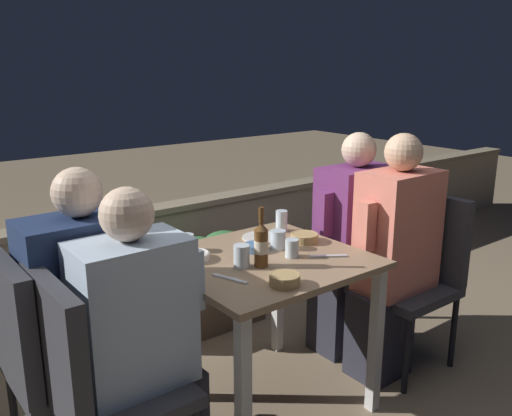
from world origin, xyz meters
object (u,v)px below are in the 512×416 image
at_px(person_purple_stripe, 350,243).
at_px(person_navy_jumper, 96,319).
at_px(person_blue_shirt, 144,344).
at_px(beer_bottle, 261,244).
at_px(person_coral_top, 392,257).
at_px(chair_right_far, 374,247).
at_px(chair_right_near, 416,264).
at_px(chair_left_far, 45,349).
at_px(chair_left_near, 89,375).

bearing_deg(person_purple_stripe, person_navy_jumper, -179.69).
xyz_separation_m(person_blue_shirt, beer_bottle, (0.60, 0.06, 0.25)).
distance_m(person_coral_top, person_purple_stripe, 0.32).
distance_m(person_coral_top, chair_right_far, 0.41).
bearing_deg(chair_right_near, chair_left_far, 170.52).
xyz_separation_m(chair_left_near, chair_left_far, (-0.07, 0.28, 0.00)).
bearing_deg(chair_right_far, person_purple_stripe, 180.00).
distance_m(chair_right_near, chair_right_far, 0.32).
height_order(person_coral_top, chair_right_far, person_coral_top).
bearing_deg(chair_left_near, chair_right_near, -0.96).
xyz_separation_m(chair_left_near, person_purple_stripe, (1.64, 0.29, 0.07)).
relative_size(chair_left_far, chair_right_near, 1.00).
bearing_deg(person_purple_stripe, person_coral_top, -96.28).
bearing_deg(person_navy_jumper, person_blue_shirt, -76.59).
height_order(chair_left_near, person_navy_jumper, person_navy_jumper).
xyz_separation_m(person_navy_jumper, chair_right_far, (1.70, 0.01, -0.06)).
height_order(chair_left_near, chair_right_near, same).
bearing_deg(chair_right_near, person_blue_shirt, 178.91).
relative_size(chair_left_near, chair_right_far, 1.00).
relative_size(chair_left_far, person_coral_top, 0.73).
relative_size(person_blue_shirt, chair_right_near, 1.29).
relative_size(person_navy_jumper, person_purple_stripe, 0.99).
relative_size(chair_left_near, person_navy_jumper, 0.75).
height_order(person_purple_stripe, beer_bottle, person_purple_stripe).
distance_m(chair_right_far, person_purple_stripe, 0.22).
height_order(person_navy_jumper, person_coral_top, person_coral_top).
bearing_deg(chair_right_far, chair_left_far, -179.76).
bearing_deg(chair_right_far, person_blue_shirt, -169.91).
xyz_separation_m(chair_right_near, beer_bottle, (-1.00, 0.09, 0.30)).
distance_m(person_navy_jumper, chair_right_near, 1.70).
height_order(chair_left_near, chair_right_far, same).
height_order(chair_left_far, person_navy_jumper, person_navy_jumper).
bearing_deg(person_purple_stripe, person_blue_shirt, -168.46).
xyz_separation_m(person_blue_shirt, chair_right_far, (1.64, 0.29, -0.05)).
distance_m(chair_left_near, person_blue_shirt, 0.22).
height_order(person_blue_shirt, person_coral_top, person_coral_top).
distance_m(person_blue_shirt, chair_right_far, 1.66).
bearing_deg(chair_left_near, beer_bottle, 3.92).
bearing_deg(person_purple_stripe, chair_right_near, -61.65).
relative_size(chair_right_near, person_coral_top, 0.73).
xyz_separation_m(chair_left_near, chair_right_near, (1.81, -0.03, 0.00)).
xyz_separation_m(chair_right_near, person_purple_stripe, (-0.17, 0.32, 0.07)).
height_order(chair_left_near, chair_left_far, same).
relative_size(chair_right_far, person_purple_stripe, 0.75).
relative_size(chair_right_near, chair_right_far, 1.00).
bearing_deg(chair_left_far, person_navy_jumper, 0.00).
distance_m(person_navy_jumper, chair_right_far, 1.70).
height_order(person_coral_top, beer_bottle, person_coral_top).
bearing_deg(chair_right_near, person_coral_top, -180.00).
distance_m(person_blue_shirt, chair_right_near, 1.60).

